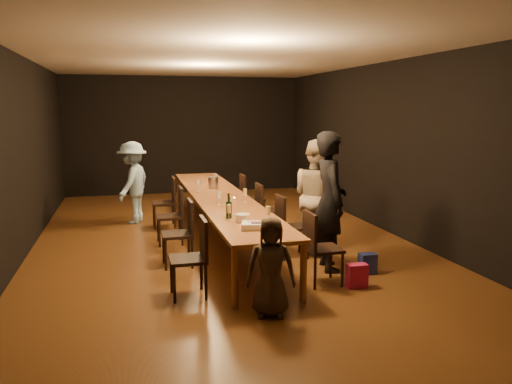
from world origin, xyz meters
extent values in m
plane|color=#422710|center=(0.00, 0.00, 0.00)|extent=(10.00, 10.00, 0.00)
cube|color=black|center=(0.00, 5.00, 1.50)|extent=(6.00, 0.04, 3.00)
cube|color=black|center=(0.00, -5.00, 1.50)|extent=(6.00, 0.04, 3.00)
cube|color=black|center=(-3.00, 0.00, 1.50)|extent=(0.04, 10.00, 3.00)
cube|color=black|center=(3.00, 0.00, 1.50)|extent=(0.04, 10.00, 3.00)
cube|color=silver|center=(0.00, 0.00, 3.00)|extent=(6.00, 10.00, 0.04)
cube|color=#925B2A|center=(0.00, 0.00, 0.72)|extent=(0.90, 6.00, 0.05)
cylinder|color=#925B2A|center=(-0.40, -2.90, 0.35)|extent=(0.08, 0.08, 0.70)
cylinder|color=#925B2A|center=(0.40, -2.90, 0.35)|extent=(0.08, 0.08, 0.70)
cylinder|color=#925B2A|center=(-0.40, 2.90, 0.35)|extent=(0.08, 0.08, 0.70)
cylinder|color=#925B2A|center=(0.40, 2.90, 0.35)|extent=(0.08, 0.08, 0.70)
imported|color=black|center=(1.15, -1.86, 0.95)|extent=(0.53, 0.74, 1.89)
imported|color=beige|center=(1.30, -1.02, 0.87)|extent=(0.87, 1.00, 1.73)
imported|color=#8CB6D9|center=(-1.39, 1.71, 0.78)|extent=(0.95, 1.16, 1.57)
imported|color=#3E3022|center=(-0.07, -3.16, 0.54)|extent=(0.59, 0.46, 1.07)
cube|color=#C21D59|center=(1.20, -2.64, 0.15)|extent=(0.26, 0.15, 0.30)
cube|color=#23359B|center=(1.58, -2.19, 0.14)|extent=(0.22, 0.15, 0.28)
cube|color=white|center=(-0.02, -2.33, 0.79)|extent=(0.39, 0.35, 0.08)
cube|color=black|center=(-0.02, -2.36, 0.83)|extent=(0.13, 0.11, 0.00)
cube|color=red|center=(-0.02, -2.27, 0.83)|extent=(0.17, 0.08, 0.00)
cylinder|color=white|center=(-0.08, -1.95, 0.80)|extent=(0.22, 0.22, 0.10)
cylinder|color=#BCBDC2|center=(0.03, 0.88, 0.85)|extent=(0.24, 0.24, 0.20)
cylinder|color=#B2B7B2|center=(0.15, -2.20, 0.77)|extent=(0.05, 0.05, 0.03)
cylinder|color=#B2B7B2|center=(0.15, -0.37, 0.77)|extent=(0.05, 0.05, 0.03)
cylinder|color=#B2B7B2|center=(0.15, 1.99, 0.77)|extent=(0.05, 0.05, 0.03)
camera|label=1|loc=(-1.51, -8.02, 2.19)|focal=35.00mm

